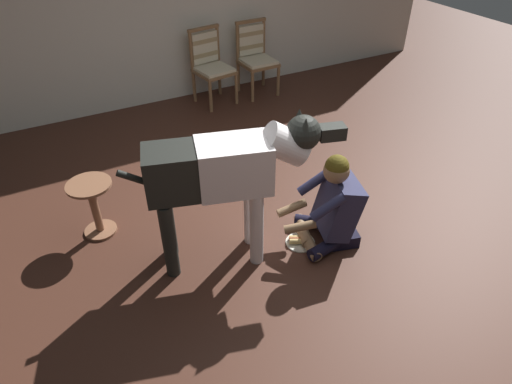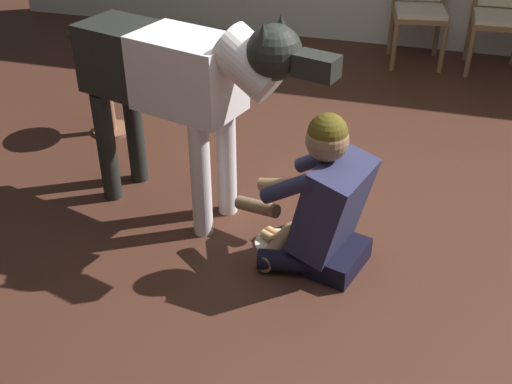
{
  "view_description": "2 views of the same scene",
  "coord_description": "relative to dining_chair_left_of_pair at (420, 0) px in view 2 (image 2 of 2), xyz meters",
  "views": [
    {
      "loc": [
        -2.0,
        -2.57,
        2.66
      ],
      "look_at": [
        -0.68,
        -0.1,
        0.61
      ],
      "focal_mm": 31.25,
      "sensor_mm": 36.0,
      "label": 1
    },
    {
      "loc": [
        0.34,
        -2.9,
        2.13
      ],
      "look_at": [
        -0.4,
        -0.34,
        0.4
      ],
      "focal_mm": 44.14,
      "sensor_mm": 36.0,
      "label": 2
    }
  ],
  "objects": [
    {
      "name": "ground_plane",
      "position": [
        -0.19,
        -2.84,
        -0.54
      ],
      "size": [
        14.24,
        14.24,
        0.0
      ],
      "primitive_type": "plane",
      "color": "#46261B"
    },
    {
      "name": "hot_dog_on_plate",
      "position": [
        -0.5,
        -3.06,
        -0.52
      ],
      "size": [
        0.26,
        0.26,
        0.06
      ],
      "color": "silver",
      "rests_on": "ground"
    },
    {
      "name": "dining_chair_right_of_pair",
      "position": [
        0.68,
        0.0,
        0.0
      ],
      "size": [
        0.47,
        0.48,
        0.98
      ],
      "color": "brown",
      "rests_on": "ground"
    },
    {
      "name": "person_sitting_on_floor",
      "position": [
        -0.25,
        -3.13,
        -0.19
      ],
      "size": [
        0.73,
        0.59,
        0.85
      ],
      "color": "black",
      "rests_on": "ground"
    },
    {
      "name": "dining_chair_left_of_pair",
      "position": [
        0.0,
        0.0,
        0.0
      ],
      "size": [
        0.53,
        0.53,
        0.98
      ],
      "color": "brown",
      "rests_on": "ground"
    },
    {
      "name": "large_dog",
      "position": [
        -1.1,
        -2.88,
        0.29
      ],
      "size": [
        1.64,
        0.63,
        1.25
      ],
      "color": "white",
      "rests_on": "ground"
    },
    {
      "name": "round_side_table",
      "position": [
        -2.0,
        -2.08,
        -0.23
      ],
      "size": [
        0.38,
        0.38,
        0.52
      ],
      "color": "brown",
      "rests_on": "ground"
    }
  ]
}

